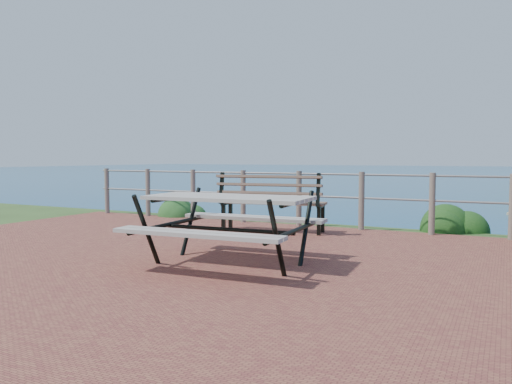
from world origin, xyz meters
TOP-DOWN VIEW (x-y plane):
  - ground at (0.00, 0.00)m, footprint 10.00×7.00m
  - ocean at (0.00, 200.00)m, footprint 1200.00×1200.00m
  - safety_railing at (0.00, 3.35)m, footprint 9.40×0.10m
  - picnic_table at (0.49, -0.07)m, footprint 1.94×1.64m
  - park_bench at (-0.14, 2.50)m, footprint 1.82×0.70m
  - shrub_lip_west at (-2.83, 3.68)m, footprint 0.86×0.86m
  - shrub_lip_east at (2.52, 3.97)m, footprint 0.88×0.88m

SIDE VIEW (x-z plane):
  - ground at x=0.00m, z-range -0.06..0.06m
  - ocean at x=0.00m, z-range 0.00..0.00m
  - shrub_lip_west at x=-2.83m, z-range -0.32..0.32m
  - shrub_lip_east at x=2.52m, z-range -0.33..0.33m
  - picnic_table at x=0.49m, z-range 0.11..0.91m
  - safety_railing at x=0.00m, z-range 0.07..1.07m
  - park_bench at x=-0.14m, z-range 0.16..1.16m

